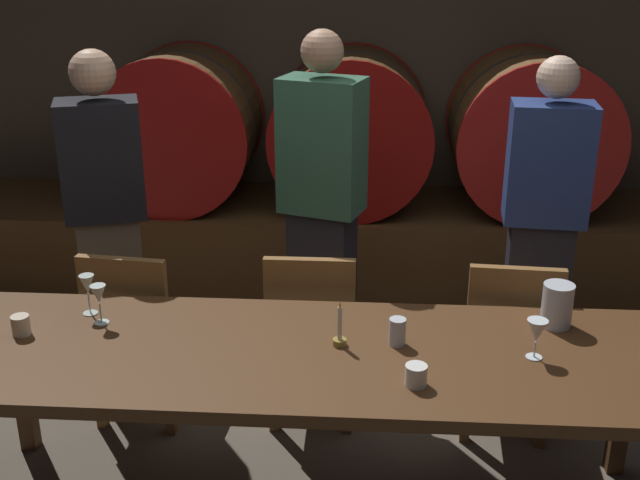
{
  "coord_description": "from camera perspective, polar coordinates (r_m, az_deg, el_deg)",
  "views": [
    {
      "loc": [
        0.1,
        -2.76,
        2.2
      ],
      "look_at": [
        -0.08,
        0.1,
        1.07
      ],
      "focal_mm": 44.63,
      "sensor_mm": 36.0,
      "label": 1
    }
  ],
  "objects": [
    {
      "name": "guest_center",
      "position": [
        3.85,
        0.15,
        1.99
      ],
      "size": [
        0.44,
        0.35,
        1.79
      ],
      "rotation": [
        0.0,
        0.0,
        2.83
      ],
      "color": "black",
      "rests_on": "ground"
    },
    {
      "name": "cup_right",
      "position": [
        2.76,
        6.9,
        -9.61
      ],
      "size": [
        0.08,
        0.08,
        0.08
      ],
      "primitive_type": "cylinder",
      "color": "white",
      "rests_on": "dining_table"
    },
    {
      "name": "wine_barrel_right",
      "position": [
        5.11,
        14.88,
        7.41
      ],
      "size": [
        0.98,
        0.78,
        0.98
      ],
      "color": "brown",
      "rests_on": "barrel_shelf"
    },
    {
      "name": "wine_barrel_center",
      "position": [
        5.02,
        2.28,
        7.85
      ],
      "size": [
        0.98,
        0.78,
        0.98
      ],
      "color": "#513319",
      "rests_on": "barrel_shelf"
    },
    {
      "name": "wine_barrel_left",
      "position": [
        5.16,
        -10.04,
        7.93
      ],
      "size": [
        0.98,
        0.78,
        0.98
      ],
      "color": "brown",
      "rests_on": "barrel_shelf"
    },
    {
      "name": "pitcher",
      "position": [
        3.24,
        16.64,
        -4.5
      ],
      "size": [
        0.12,
        0.12,
        0.18
      ],
      "color": "silver",
      "rests_on": "dining_table"
    },
    {
      "name": "dining_table",
      "position": [
        3.0,
        -0.83,
        -9.01
      ],
      "size": [
        2.76,
        0.85,
        0.75
      ],
      "color": "#4C2D16",
      "rests_on": "ground"
    },
    {
      "name": "candle_left",
      "position": [
        2.98,
        1.42,
        -6.72
      ],
      "size": [
        0.05,
        0.05,
        0.18
      ],
      "color": "olive",
      "rests_on": "dining_table"
    },
    {
      "name": "chair_center",
      "position": [
        3.67,
        -0.61,
        -6.36
      ],
      "size": [
        0.4,
        0.4,
        0.88
      ],
      "rotation": [
        0.0,
        0.0,
        3.15
      ],
      "color": "brown",
      "rests_on": "ground"
    },
    {
      "name": "chair_right",
      "position": [
        3.68,
        13.36,
        -6.89
      ],
      "size": [
        0.42,
        0.42,
        0.88
      ],
      "rotation": [
        0.0,
        0.0,
        3.08
      ],
      "color": "brown",
      "rests_on": "ground"
    },
    {
      "name": "cup_left",
      "position": [
        3.27,
        -20.66,
        -5.74
      ],
      "size": [
        0.07,
        0.07,
        0.08
      ],
      "primitive_type": "cylinder",
      "color": "beige",
      "rests_on": "dining_table"
    },
    {
      "name": "wine_glass_right",
      "position": [
        2.97,
        15.27,
        -6.38
      ],
      "size": [
        0.08,
        0.08,
        0.15
      ],
      "color": "white",
      "rests_on": "dining_table"
    },
    {
      "name": "cup_center",
      "position": [
        3.0,
        5.57,
        -6.56
      ],
      "size": [
        0.06,
        0.06,
        0.11
      ],
      "primitive_type": "cylinder",
      "color": "silver",
      "rests_on": "dining_table"
    },
    {
      "name": "wine_glass_center",
      "position": [
        3.22,
        -15.59,
        -3.88
      ],
      "size": [
        0.06,
        0.06,
        0.16
      ],
      "color": "silver",
      "rests_on": "dining_table"
    },
    {
      "name": "wine_glass_left",
      "position": [
        3.31,
        -16.34,
        -3.19
      ],
      "size": [
        0.06,
        0.06,
        0.17
      ],
      "color": "silver",
      "rests_on": "dining_table"
    },
    {
      "name": "chair_left",
      "position": [
        3.77,
        -13.02,
        -6.15
      ],
      "size": [
        0.44,
        0.44,
        0.88
      ],
      "rotation": [
        0.0,
        0.0,
        3.04
      ],
      "color": "brown",
      "rests_on": "ground"
    },
    {
      "name": "back_wall",
      "position": [
        5.51,
        2.66,
        11.57
      ],
      "size": [
        6.66,
        0.24,
        2.52
      ],
      "primitive_type": "cube",
      "color": "brown",
      "rests_on": "ground"
    },
    {
      "name": "guest_left",
      "position": [
        4.02,
        -14.99,
        1.4
      ],
      "size": [
        0.43,
        0.34,
        1.7
      ],
      "rotation": [
        0.0,
        0.0,
        3.45
      ],
      "color": "brown",
      "rests_on": "ground"
    },
    {
      "name": "barrel_shelf",
      "position": [
        5.25,
        2.34,
        -0.19
      ],
      "size": [
        5.99,
        0.9,
        0.54
      ],
      "primitive_type": "cube",
      "color": "brown",
      "rests_on": "ground"
    },
    {
      "name": "guest_right",
      "position": [
        3.97,
        15.62,
        0.82
      ],
      "size": [
        0.4,
        0.27,
        1.68
      ],
      "rotation": [
        0.0,
        0.0,
        3.06
      ],
      "color": "black",
      "rests_on": "ground"
    }
  ]
}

